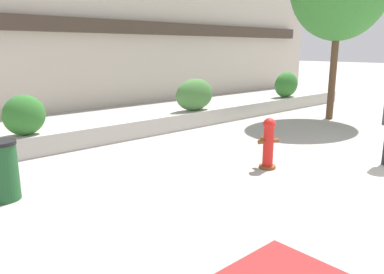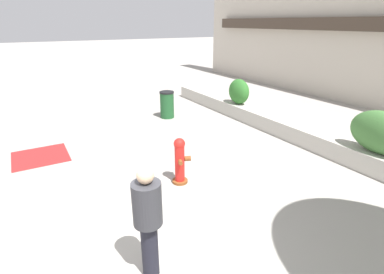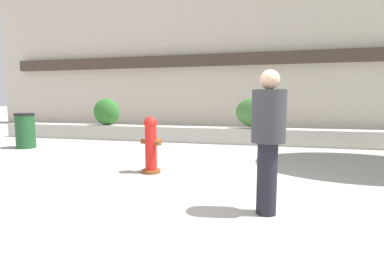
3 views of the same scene
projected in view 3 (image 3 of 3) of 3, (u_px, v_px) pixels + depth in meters
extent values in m
plane|color=#9E9991|center=(218.00, 210.00, 3.77)|extent=(120.00, 120.00, 0.00)
cube|color=beige|center=(258.00, 47.00, 14.83)|extent=(30.00, 1.00, 8.00)
cube|color=#3F3328|center=(257.00, 58.00, 14.25)|extent=(27.00, 0.36, 0.56)
cube|color=#B7B2A8|center=(249.00, 136.00, 9.51)|extent=(18.00, 0.70, 0.50)
ellipsoid|color=#2D6B28|center=(107.00, 112.00, 10.65)|extent=(0.97, 0.60, 0.95)
ellipsoid|color=#427538|center=(260.00, 112.00, 9.34)|extent=(1.51, 0.61, 1.03)
cylinder|color=brown|center=(151.00, 171.00, 5.73)|extent=(0.46, 0.46, 0.06)
cylinder|color=red|center=(151.00, 148.00, 5.67)|extent=(0.29, 0.29, 0.85)
sphere|color=red|center=(150.00, 123.00, 5.61)|extent=(0.25, 0.25, 0.25)
cylinder|color=brown|center=(157.00, 141.00, 5.80)|extent=(0.16, 0.17, 0.11)
cylinder|color=brown|center=(158.00, 143.00, 5.56)|extent=(0.15, 0.13, 0.09)
cylinder|color=brown|center=(144.00, 142.00, 5.76)|extent=(0.15, 0.13, 0.09)
cylinder|color=black|center=(267.00, 179.00, 3.61)|extent=(0.34, 0.34, 0.88)
cylinder|color=#333338|center=(269.00, 116.00, 3.51)|extent=(0.56, 0.56, 0.62)
sphere|color=#D6AD89|center=(270.00, 80.00, 3.46)|extent=(0.23, 0.23, 0.23)
cylinder|color=#1E5128|center=(25.00, 132.00, 8.65)|extent=(0.52, 0.52, 0.95)
cylinder|color=black|center=(24.00, 114.00, 8.59)|extent=(0.55, 0.55, 0.06)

